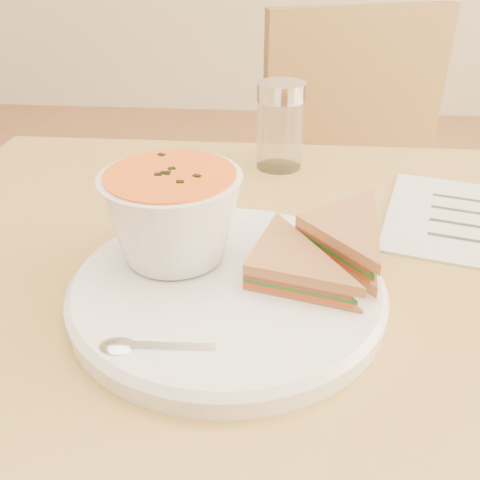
# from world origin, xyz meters

# --- Properties ---
(chair_far) EXTENTS (0.52, 0.52, 0.91)m
(chair_far) POSITION_xyz_m (0.15, 0.52, 0.46)
(chair_far) COLOR brown
(chair_far) RESTS_ON floor
(plate) EXTENTS (0.36, 0.36, 0.02)m
(plate) POSITION_xyz_m (-0.11, -0.06, 0.76)
(plate) COLOR white
(plate) RESTS_ON dining_table
(soup_bowl) EXTENTS (0.16, 0.16, 0.09)m
(soup_bowl) POSITION_xyz_m (-0.16, -0.02, 0.81)
(soup_bowl) COLOR white
(soup_bowl) RESTS_ON plate
(sandwich_half_a) EXTENTS (0.13, 0.13, 0.03)m
(sandwich_half_a) POSITION_xyz_m (-0.09, -0.07, 0.78)
(sandwich_half_a) COLOR #BB7342
(sandwich_half_a) RESTS_ON plate
(sandwich_half_b) EXTENTS (0.15, 0.15, 0.03)m
(sandwich_half_b) POSITION_xyz_m (-0.05, -0.01, 0.79)
(sandwich_half_b) COLOR #BB7342
(sandwich_half_b) RESTS_ON plate
(spoon) EXTENTS (0.15, 0.04, 0.01)m
(spoon) POSITION_xyz_m (-0.14, -0.15, 0.77)
(spoon) COLOR silver
(spoon) RESTS_ON plate
(condiment_shaker) EXTENTS (0.07, 0.07, 0.12)m
(condiment_shaker) POSITION_xyz_m (-0.07, 0.26, 0.81)
(condiment_shaker) COLOR silver
(condiment_shaker) RESTS_ON dining_table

